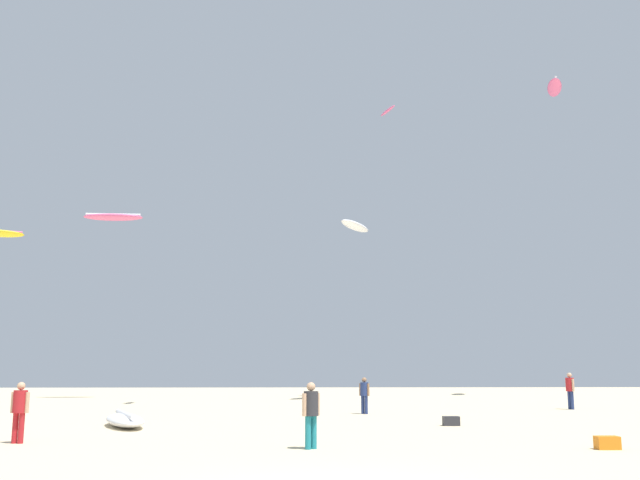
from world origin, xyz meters
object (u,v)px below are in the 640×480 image
Objects in this scene: person_foreground at (311,410)px; kite_aloft_2 at (388,111)px; kite_grounded_mid at (125,420)px; kite_aloft_6 at (113,217)px; person_midground at (20,407)px; kite_aloft_4 at (355,226)px; cooler_box at (451,421)px; gear_bag at (607,443)px; kite_aloft_3 at (554,88)px; person_right at (570,388)px; person_left at (364,393)px.

person_foreground is 33.19m from kite_aloft_2.
kite_aloft_6 is (-6.42, 21.03, 11.52)m from kite_grounded_mid.
person_midground is 0.39× the size of kite_aloft_4.
person_midground is 0.38× the size of kite_grounded_mid.
cooler_box is (4.99, 6.99, -0.79)m from person_foreground.
gear_bag is 38.20m from kite_aloft_3.
kite_aloft_2 reaches higher than person_foreground.
kite_aloft_6 is (-12.67, 27.83, 10.80)m from person_foreground.
person_midground is at bearing -106.64° from kite_grounded_mid.
person_foreground is at bearing 34.36° from person_right.
kite_grounded_mid is (1.57, 5.26, -0.70)m from person_midground.
kite_aloft_3 is 0.93× the size of kite_aloft_6.
kite_aloft_4 is at bearing -144.56° from person_left.
person_midground is at bearing -117.55° from kite_aloft_2.
kite_aloft_6 reaches higher than person_right.
person_left is 2.79× the size of gear_bag.
person_right is 0.42× the size of kite_aloft_4.
gear_bag is 0.15× the size of kite_aloft_3.
kite_aloft_6 is at bearing 178.08° from kite_aloft_2.
person_right is at bearing -24.31° from kite_aloft_6.
kite_aloft_2 is 12.83m from kite_aloft_3.
kite_grounded_mid is 23.88m from kite_aloft_4.
kite_aloft_6 is (-4.84, 26.29, 10.82)m from person_midground.
kite_aloft_2 is (3.04, 13.97, 18.19)m from person_left.
kite_aloft_4 is (-14.73, -3.41, -10.93)m from kite_aloft_3.
person_foreground reaches higher than person_midground.
kite_aloft_3 is at bearing 70.38° from gear_bag.
kite_grounded_mid is (-8.78, -6.45, -0.68)m from person_left.
kite_aloft_2 is at bearing 88.35° from cooler_box.
kite_aloft_6 is (-20.02, 28.09, 11.60)m from gear_bag.
cooler_box is 0.27× the size of kite_aloft_2.
person_right is 0.48× the size of kite_aloft_3.
person_left is 16.18m from kite_aloft_4.
person_midground is 25.37m from person_right.
gear_bag is at bearing -81.00° from kite_aloft_4.
person_right is 0.45× the size of kite_aloft_6.
kite_aloft_3 is 18.66m from kite_aloft_4.
gear_bag is at bearing 95.93° from person_midground.
person_midground reaches higher than person_left.
kite_aloft_2 reaches higher than gear_bag.
kite_aloft_4 is (0.66, 12.74, 9.96)m from person_left.
person_left is at bearing 111.42° from cooler_box.
kite_grounded_mid is at bearing 176.05° from person_midground.
kite_aloft_6 is at bearing 165.31° from person_foreground.
kite_grounded_mid is 1.18× the size of kite_aloft_3.
person_right reaches higher than cooler_box.
kite_aloft_2 is at bearing 165.13° from person_midground.
kite_aloft_4 is at bearing 133.83° from person_foreground.
person_right is at bearing 102.81° from person_foreground.
kite_aloft_2 is at bearing -1.92° from kite_aloft_6.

